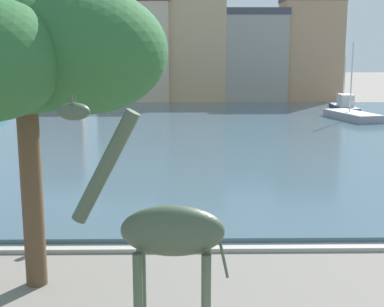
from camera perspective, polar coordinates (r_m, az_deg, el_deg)
name	(u,v)px	position (r m, az deg, el deg)	size (l,w,h in m)	color
harbor_water	(195,133)	(38.50, 0.34, 2.20)	(82.04, 44.86, 0.27)	#3D5666
quay_edge_coping	(211,248)	(16.49, 2.07, -10.15)	(82.04, 0.50, 0.12)	#ADA89E
giraffe_statue	(164,236)	(9.69, -3.06, -8.89)	(3.04, 0.82, 5.31)	#3D4C38
sailboat_navy	(343,106)	(55.94, 16.04, 4.96)	(2.24, 7.51, 5.60)	navy
sailboat_grey	(348,116)	(47.97, 16.53, 3.88)	(3.79, 7.22, 6.80)	#939399
shade_tree	(31,47)	(13.68, -17.00, 10.98)	(6.15, 7.07, 8.13)	brown
mooring_bollard	(37,245)	(16.87, -16.43, -9.43)	(0.24, 0.24, 0.50)	#232326
townhouse_end_terrace	(51,58)	(64.91, -15.04, 9.90)	(6.61, 5.70, 10.42)	tan
townhouse_narrow_midrow	(134,49)	(65.14, -6.30, 11.12)	(8.70, 5.36, 12.48)	#C6B293
townhouse_wide_warehouse	(192,45)	(66.33, -0.04, 11.69)	(8.18, 6.95, 13.66)	tan
townhouse_tall_gabled	(251,55)	(66.36, 6.45, 10.49)	(8.33, 5.83, 11.05)	gray
townhouse_corner_house	(310,49)	(67.72, 12.65, 11.01)	(7.34, 5.20, 12.70)	tan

